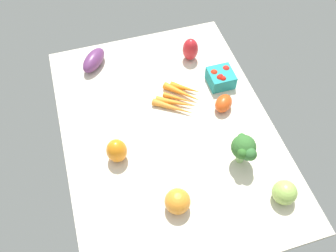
{
  "coord_description": "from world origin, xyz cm",
  "views": [
    {
      "loc": [
        71.12,
        -21.35,
        110.56
      ],
      "look_at": [
        0.0,
        0.0,
        4.0
      ],
      "focal_mm": 38.26,
      "sensor_mm": 36.0,
      "label": 1
    }
  ],
  "objects_px": {
    "carrot_bunch": "(179,98)",
    "heirloom_tomato_orange": "(178,201)",
    "bell_pepper_orange": "(117,151)",
    "berry_basket": "(221,77)",
    "bell_pepper_red": "(190,49)",
    "eggplant": "(94,60)",
    "broccoli_head": "(245,149)",
    "roma_tomato": "(224,103)",
    "heirloom_tomato_green": "(285,192)"
  },
  "relations": [
    {
      "from": "broccoli_head",
      "to": "roma_tomato",
      "type": "bearing_deg",
      "value": 173.39
    },
    {
      "from": "bell_pepper_red",
      "to": "bell_pepper_orange",
      "type": "distance_m",
      "value": 0.55
    },
    {
      "from": "bell_pepper_red",
      "to": "berry_basket",
      "type": "relative_size",
      "value": 1.07
    },
    {
      "from": "heirloom_tomato_orange",
      "to": "roma_tomato",
      "type": "relative_size",
      "value": 1.01
    },
    {
      "from": "heirloom_tomato_green",
      "to": "heirloom_tomato_orange",
      "type": "relative_size",
      "value": 0.96
    },
    {
      "from": "roma_tomato",
      "to": "bell_pepper_red",
      "type": "bearing_deg",
      "value": -124.97
    },
    {
      "from": "broccoli_head",
      "to": "heirloom_tomato_orange",
      "type": "distance_m",
      "value": 0.28
    },
    {
      "from": "eggplant",
      "to": "broccoli_head",
      "type": "bearing_deg",
      "value": 73.5
    },
    {
      "from": "berry_basket",
      "to": "roma_tomato",
      "type": "xyz_separation_m",
      "value": [
        0.12,
        -0.04,
        -0.0
      ]
    },
    {
      "from": "eggplant",
      "to": "roma_tomato",
      "type": "xyz_separation_m",
      "value": [
        0.36,
        0.43,
        -0.0
      ]
    },
    {
      "from": "heirloom_tomato_orange",
      "to": "bell_pepper_orange",
      "type": "bearing_deg",
      "value": -148.06
    },
    {
      "from": "heirloom_tomato_green",
      "to": "eggplant",
      "type": "distance_m",
      "value": 0.9
    },
    {
      "from": "berry_basket",
      "to": "heirloom_tomato_orange",
      "type": "bearing_deg",
      "value": -35.51
    },
    {
      "from": "broccoli_head",
      "to": "berry_basket",
      "type": "xyz_separation_m",
      "value": [
        -0.36,
        0.06,
        -0.05
      ]
    },
    {
      "from": "broccoli_head",
      "to": "heirloom_tomato_orange",
      "type": "relative_size",
      "value": 1.53
    },
    {
      "from": "heirloom_tomato_orange",
      "to": "eggplant",
      "type": "distance_m",
      "value": 0.71
    },
    {
      "from": "berry_basket",
      "to": "heirloom_tomato_green",
      "type": "bearing_deg",
      "value": 1.12
    },
    {
      "from": "carrot_bunch",
      "to": "roma_tomato",
      "type": "height_order",
      "value": "roma_tomato"
    },
    {
      "from": "carrot_bunch",
      "to": "broccoli_head",
      "type": "bearing_deg",
      "value": 20.77
    },
    {
      "from": "heirloom_tomato_green",
      "to": "berry_basket",
      "type": "height_order",
      "value": "heirloom_tomato_green"
    },
    {
      "from": "bell_pepper_red",
      "to": "broccoli_head",
      "type": "xyz_separation_m",
      "value": [
        0.53,
        0.01,
        0.03
      ]
    },
    {
      "from": "heirloom_tomato_orange",
      "to": "berry_basket",
      "type": "distance_m",
      "value": 0.56
    },
    {
      "from": "carrot_bunch",
      "to": "eggplant",
      "type": "relative_size",
      "value": 1.5
    },
    {
      "from": "carrot_bunch",
      "to": "berry_basket",
      "type": "xyz_separation_m",
      "value": [
        -0.04,
        0.18,
        0.02
      ]
    },
    {
      "from": "bell_pepper_red",
      "to": "broccoli_head",
      "type": "bearing_deg",
      "value": 0.82
    },
    {
      "from": "bell_pepper_red",
      "to": "heirloom_tomato_green",
      "type": "bearing_deg",
      "value": 6.78
    },
    {
      "from": "bell_pepper_red",
      "to": "heirloom_tomato_orange",
      "type": "relative_size",
      "value": 1.26
    },
    {
      "from": "berry_basket",
      "to": "roma_tomato",
      "type": "relative_size",
      "value": 1.19
    },
    {
      "from": "bell_pepper_red",
      "to": "bell_pepper_orange",
      "type": "xyz_separation_m",
      "value": [
        0.39,
        -0.39,
        -0.0
      ]
    },
    {
      "from": "bell_pepper_red",
      "to": "bell_pepper_orange",
      "type": "relative_size",
      "value": 1.07
    },
    {
      "from": "bell_pepper_red",
      "to": "carrot_bunch",
      "type": "xyz_separation_m",
      "value": [
        0.21,
        -0.11,
        -0.04
      ]
    },
    {
      "from": "carrot_bunch",
      "to": "roma_tomato",
      "type": "relative_size",
      "value": 2.55
    },
    {
      "from": "broccoli_head",
      "to": "heirloom_tomato_orange",
      "type": "height_order",
      "value": "broccoli_head"
    },
    {
      "from": "heirloom_tomato_green",
      "to": "carrot_bunch",
      "type": "distance_m",
      "value": 0.52
    },
    {
      "from": "heirloom_tomato_orange",
      "to": "carrot_bunch",
      "type": "bearing_deg",
      "value": 161.45
    },
    {
      "from": "heirloom_tomato_green",
      "to": "heirloom_tomato_orange",
      "type": "bearing_deg",
      "value": -101.56
    },
    {
      "from": "eggplant",
      "to": "roma_tomato",
      "type": "height_order",
      "value": "eggplant"
    },
    {
      "from": "eggplant",
      "to": "berry_basket",
      "type": "height_order",
      "value": "berry_basket"
    },
    {
      "from": "berry_basket",
      "to": "bell_pepper_orange",
      "type": "distance_m",
      "value": 0.52
    },
    {
      "from": "heirloom_tomato_orange",
      "to": "bell_pepper_orange",
      "type": "xyz_separation_m",
      "value": [
        -0.23,
        -0.14,
        0.01
      ]
    },
    {
      "from": "carrot_bunch",
      "to": "bell_pepper_orange",
      "type": "distance_m",
      "value": 0.34
    },
    {
      "from": "heirloom_tomato_green",
      "to": "bell_pepper_orange",
      "type": "xyz_separation_m",
      "value": [
        -0.3,
        -0.48,
        0.01
      ]
    },
    {
      "from": "heirloom_tomato_green",
      "to": "eggplant",
      "type": "height_order",
      "value": "heirloom_tomato_green"
    },
    {
      "from": "broccoli_head",
      "to": "roma_tomato",
      "type": "relative_size",
      "value": 1.55
    },
    {
      "from": "carrot_bunch",
      "to": "heirloom_tomato_orange",
      "type": "height_order",
      "value": "heirloom_tomato_orange"
    },
    {
      "from": "carrot_bunch",
      "to": "berry_basket",
      "type": "relative_size",
      "value": 2.13
    },
    {
      "from": "bell_pepper_orange",
      "to": "roma_tomato",
      "type": "xyz_separation_m",
      "value": [
        -0.1,
        0.43,
        -0.02
      ]
    },
    {
      "from": "bell_pepper_red",
      "to": "berry_basket",
      "type": "xyz_separation_m",
      "value": [
        0.17,
        0.07,
        -0.02
      ]
    },
    {
      "from": "broccoli_head",
      "to": "carrot_bunch",
      "type": "distance_m",
      "value": 0.35
    },
    {
      "from": "bell_pepper_orange",
      "to": "roma_tomato",
      "type": "relative_size",
      "value": 1.19
    }
  ]
}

